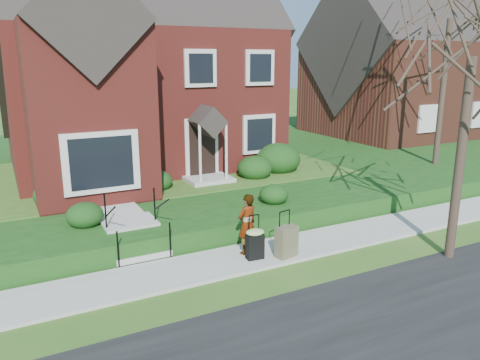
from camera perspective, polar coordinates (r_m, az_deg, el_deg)
ground at (r=12.06m, az=1.39°, el=-9.46°), size 120.00×120.00×0.00m
sidewalk at (r=12.05m, az=1.39°, el=-9.28°), size 60.00×1.60×0.08m
terrace at (r=23.03m, az=-2.95°, el=2.94°), size 44.00×20.00×0.60m
walkway at (r=15.52m, az=-15.85°, el=-2.04°), size 1.20×6.00×0.06m
main_house at (r=19.93m, az=-12.99°, el=15.18°), size 10.40×10.20×9.40m
neighbour_house at (r=29.70m, az=19.11°, el=14.38°), size 9.40×8.00×9.20m
front_steps at (r=12.63m, az=-12.79°, el=-6.37°), size 1.40×2.02×1.50m
foundation_shrubs at (r=16.74m, az=-1.71°, el=1.38°), size 9.88×4.86×1.25m
woman at (r=11.85m, az=0.89°, el=-5.39°), size 0.65×0.50×1.57m
suitcase_black at (r=11.65m, az=1.84°, el=-7.57°), size 0.50×0.42×1.13m
suitcase_olive at (r=11.85m, az=5.70°, el=-7.47°), size 0.60×0.41×1.19m
tree_verge at (r=12.33m, az=26.75°, el=15.50°), size 5.44×5.44×7.77m
tree_gap at (r=21.24m, az=24.42°, el=19.00°), size 6.42×6.42×9.18m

